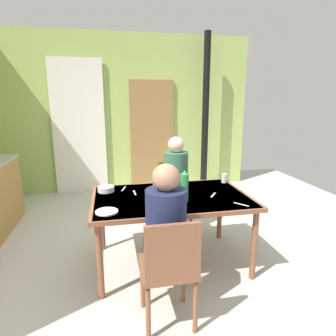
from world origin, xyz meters
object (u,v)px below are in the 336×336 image
chair_near_diner (169,266)px  water_bottle_green_far (165,188)px  person_near_diner (166,222)px  dining_table (171,202)px  chair_far_diner (174,191)px  serving_bowl_center (106,189)px  water_bottle_green_near (184,187)px  person_far_diner (176,172)px

chair_near_diner → water_bottle_green_far: bearing=81.5°
person_near_diner → dining_table: bearing=74.8°
chair_far_diner → person_near_diner: person_near_diner is taller
chair_near_diner → serving_bowl_center: chair_near_diner is taller
dining_table → person_near_diner: person_near_diner is taller
water_bottle_green_near → serving_bowl_center: size_ratio=1.76×
dining_table → water_bottle_green_far: size_ratio=5.25×
dining_table → chair_near_diner: 0.89m
chair_far_diner → person_far_diner: size_ratio=1.13×
water_bottle_green_near → chair_far_diner: bearing=82.8°
water_bottle_green_near → water_bottle_green_far: (-0.18, 0.02, -0.00)m
chair_far_diner → person_near_diner: size_ratio=1.13×
chair_near_diner → serving_bowl_center: bearing=111.2°
serving_bowl_center → chair_near_diner: bearing=-68.8°
dining_table → chair_near_diner: chair_near_diner is taller
dining_table → water_bottle_green_far: bearing=-120.1°
serving_bowl_center → water_bottle_green_far: bearing=-38.5°
chair_far_diner → water_bottle_green_far: (-0.31, -1.00, 0.37)m
chair_near_diner → person_near_diner: (-0.00, 0.14, 0.28)m
chair_far_diner → person_far_diner: person_far_diner is taller
dining_table → serving_bowl_center: serving_bowl_center is taller
person_far_diner → serving_bowl_center: person_far_diner is taller
water_bottle_green_near → person_near_diner: bearing=-117.6°
water_bottle_green_far → chair_far_diner: bearing=73.0°
dining_table → water_bottle_green_far: (-0.09, -0.15, 0.20)m
chair_far_diner → serving_bowl_center: bearing=34.1°
chair_far_diner → water_bottle_green_far: 1.11m
water_bottle_green_far → serving_bowl_center: size_ratio=1.72×
person_far_diner → chair_far_diner: bearing=-90.0°
chair_far_diner → person_far_diner: (0.00, -0.14, 0.28)m
chair_near_diner → person_far_diner: 1.64m
person_near_diner → person_far_diner: (0.41, 1.42, 0.00)m
chair_far_diner → person_near_diner: (-0.41, -1.56, 0.28)m
dining_table → serving_bowl_center: bearing=156.4°
chair_near_diner → person_far_diner: bearing=75.2°
person_near_diner → serving_bowl_center: person_near_diner is taller
chair_near_diner → person_near_diner: 0.31m
chair_near_diner → water_bottle_green_near: bearing=67.3°
dining_table → chair_far_diner: bearing=75.6°
dining_table → person_near_diner: (-0.19, -0.71, 0.12)m
water_bottle_green_far → serving_bowl_center: water_bottle_green_far is taller
dining_table → water_bottle_green_near: size_ratio=5.12×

